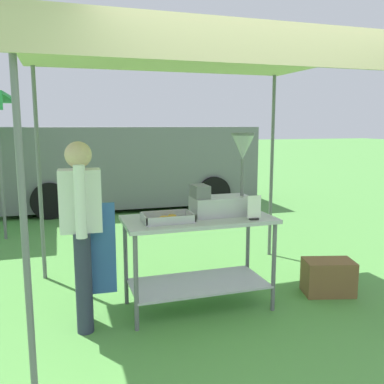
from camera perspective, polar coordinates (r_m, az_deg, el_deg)
name	(u,v)px	position (r m, az deg, el deg)	size (l,w,h in m)	color
ground_plane	(133,207)	(8.98, -8.10, -2.05)	(70.00, 70.00, 0.00)	#519342
stall_canopy	(195,59)	(3.94, 0.47, 17.73)	(3.07, 2.43, 2.41)	slate
donut_cart	(198,243)	(3.96, 0.88, -6.94)	(1.40, 0.67, 0.88)	#B7B7BC
donut_tray	(168,219)	(3.75, -3.35, -3.70)	(0.45, 0.30, 0.07)	#B7B7BC
donut_fryer	(225,189)	(3.99, 4.52, 0.43)	(0.61, 0.28, 0.78)	#B7B7BC
menu_sign	(254,210)	(3.84, 8.49, -2.39)	(0.13, 0.05, 0.22)	black
vendor	(82,226)	(3.64, -14.79, -4.46)	(0.45, 0.53, 1.61)	#2D3347
supply_crate	(328,277)	(4.63, 18.13, -10.99)	(0.56, 0.42, 0.36)	brown
van_grey	(129,165)	(9.14, -8.55, 3.70)	(5.25, 2.20, 1.69)	slate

